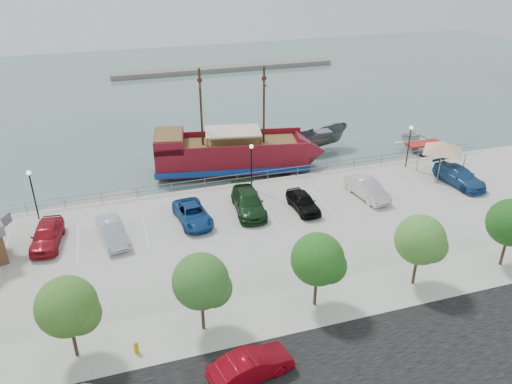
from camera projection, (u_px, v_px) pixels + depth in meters
name	position (u px, v px, depth m)	size (l,w,h in m)	color
ground	(275.00, 234.00, 40.10)	(160.00, 160.00, 0.00)	slate
street	(378.00, 372.00, 26.05)	(100.00, 8.00, 0.04)	black
sidewalk	(329.00, 301.00, 31.14)	(100.00, 4.00, 0.05)	beige
seawall_railing	(247.00, 177.00, 46.02)	(50.00, 0.06, 1.00)	slate
far_shore	(225.00, 68.00, 89.30)	(40.00, 3.00, 0.80)	slate
pirate_ship	(244.00, 154.00, 50.17)	(17.82, 7.78, 11.07)	maroon
patrol_boat	(322.00, 140.00, 55.53)	(2.35, 6.25, 2.42)	#44494E
speedboat	(424.00, 147.00, 54.91)	(4.77, 6.67, 1.38)	silver
dock_west	(93.00, 205.00, 44.08)	(7.68, 2.19, 0.44)	gray
dock_mid	(325.00, 173.00, 50.13)	(6.98, 1.99, 0.40)	gray
dock_east	(395.00, 163.00, 52.27)	(6.51, 1.86, 0.37)	gray
canopy_tent	(444.00, 141.00, 46.34)	(5.10, 5.10, 3.91)	slate
street_sedan	(251.00, 366.00, 25.51)	(1.56, 4.47, 1.47)	maroon
fire_hydrant	(136.00, 347.00, 27.09)	(0.26, 0.26, 0.76)	#C19700
lamp_post_left	(32.00, 186.00, 38.98)	(0.36, 0.36, 4.28)	black
lamp_post_mid	(251.00, 159.00, 43.82)	(0.36, 0.36, 4.28)	black
lamp_post_right	(410.00, 139.00, 48.12)	(0.36, 0.36, 4.28)	black
tree_b	(70.00, 308.00, 25.59)	(3.30, 3.20, 5.00)	#473321
tree_c	(204.00, 283.00, 27.48)	(3.30, 3.20, 5.00)	#473321
tree_d	(320.00, 261.00, 29.36)	(3.30, 3.20, 5.00)	#473321
tree_e	(423.00, 241.00, 31.24)	(3.30, 3.20, 5.00)	#473321
parked_car_a	(47.00, 235.00, 36.60)	(1.94, 4.82, 1.64)	maroon
parked_car_b	(112.00, 231.00, 37.11)	(1.62, 4.66, 1.53)	silver
parked_car_c	(193.00, 214.00, 39.61)	(2.31, 5.00, 1.39)	navy
parked_car_d	(248.00, 202.00, 41.09)	(2.29, 5.62, 1.63)	#153418
parked_car_e	(303.00, 202.00, 41.37)	(1.73, 4.29, 1.46)	black
parked_car_f	(367.00, 189.00, 43.35)	(1.70, 4.87, 1.60)	silver
parked_car_h	(459.00, 176.00, 45.63)	(2.24, 5.50, 1.60)	#224D83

